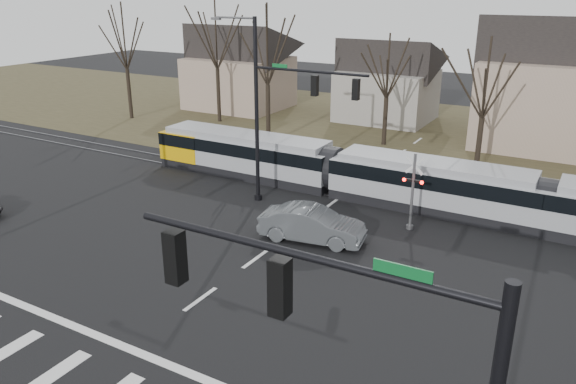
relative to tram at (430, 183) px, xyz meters
The scene contains 13 objects.
ground 16.83m from the tram, 107.31° to the right, with size 140.00×140.00×0.00m, color black.
grass_verge 16.83m from the tram, 107.31° to the left, with size 140.00×28.00×0.01m, color #38331E.
stop_line 18.55m from the tram, 105.65° to the right, with size 28.00×0.35×0.01m, color silver.
lane_dashes 5.21m from the tram, behind, with size 0.18×30.00×0.01m.
rail_pair 5.21m from the tram, behind, with size 90.00×1.52×0.06m.
tram is the anchor object (origin of this frame).
sedan 7.87m from the tram, 118.03° to the right, with size 5.34×2.59×1.69m, color #4E5255.
signal_pole_far 9.19m from the tram, 154.67° to the right, with size 9.28×0.44×10.20m.
rail_crossing_signal 3.23m from the tram, 89.77° to the right, with size 1.08×0.36×4.00m.
tree_row 11.00m from the tram, 106.63° to the left, with size 59.20×7.20×10.00m.
house_a 30.94m from the tram, 144.23° to the left, with size 9.72×8.64×8.60m.
house_b 22.49m from the tram, 116.54° to the left, with size 8.64×7.56×7.65m.
house_c 17.86m from the tram, 76.72° to the left, with size 10.80×8.64×10.10m.
Camera 1 is at (12.66, -13.12, 11.65)m, focal length 35.00 mm.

